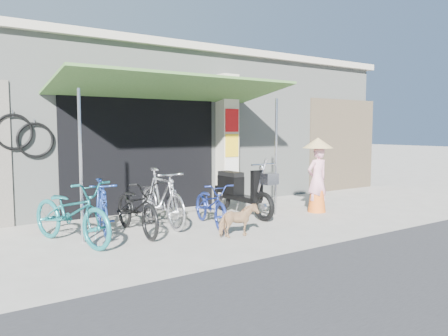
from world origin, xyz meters
TOP-DOWN VIEW (x-y plane):
  - ground at (0.00, 0.00)m, footprint 80.00×80.00m
  - bicycle_shop at (-0.00, 5.09)m, footprint 12.30×5.30m
  - shop_pillar at (0.85, 2.45)m, footprint 0.42×0.44m
  - awning at (-0.90, 1.63)m, footprint 4.60×1.88m
  - neighbour_right at (5.00, 2.59)m, footprint 2.60×0.06m
  - bike_teal at (-3.16, 0.75)m, footprint 1.24×1.98m
  - bike_blue at (-2.56, 1.16)m, footprint 0.73×1.57m
  - bike_black at (-2.07, 0.83)m, footprint 0.64×1.74m
  - bike_silver at (-1.47, 1.13)m, footprint 0.50×1.74m
  - bike_navy at (-0.73, 0.63)m, footprint 0.82×1.59m
  - street_dog at (-0.81, -0.32)m, footprint 0.67×0.35m
  - moped at (0.29, 1.14)m, footprint 0.55×1.95m
  - nun at (1.85, 0.52)m, footprint 0.64×0.64m

SIDE VIEW (x-z plane):
  - ground at x=0.00m, z-range 0.00..0.00m
  - street_dog at x=-0.81m, z-range 0.00..0.54m
  - bike_navy at x=-0.73m, z-range 0.00..0.79m
  - bike_blue at x=-2.56m, z-range 0.00..0.91m
  - bike_black at x=-2.07m, z-range 0.00..0.91m
  - bike_teal at x=-3.16m, z-range 0.00..0.98m
  - moped at x=0.29m, z-range -0.05..1.05m
  - bike_silver at x=-1.47m, z-range 0.00..1.05m
  - nun at x=1.85m, z-range 0.01..1.58m
  - neighbour_right at x=5.00m, z-range 0.00..2.60m
  - shop_pillar at x=0.85m, z-range 0.00..3.00m
  - bicycle_shop at x=0.00m, z-range 0.00..3.66m
  - awning at x=-0.90m, z-range 1.15..3.88m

